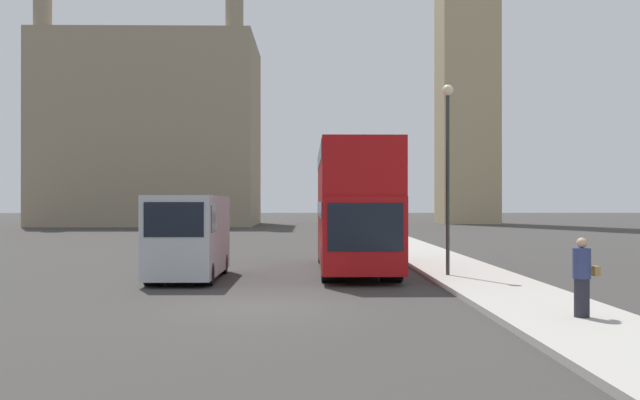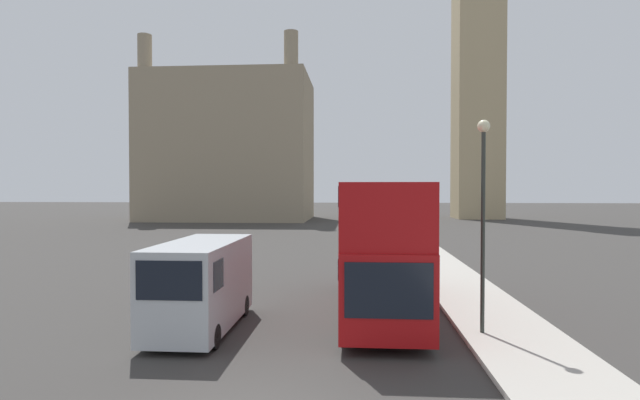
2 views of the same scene
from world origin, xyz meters
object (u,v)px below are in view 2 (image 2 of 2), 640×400
(white_van, at_px, (200,284))
(street_lamp, at_px, (483,195))
(clock_tower, at_px, (478,4))
(red_double_decker_bus, at_px, (379,241))

(white_van, distance_m, street_lamp, 8.82)
(clock_tower, relative_size, red_double_decker_bus, 6.11)
(clock_tower, height_order, street_lamp, clock_tower)
(street_lamp, bearing_deg, clock_tower, 76.86)
(red_double_decker_bus, xyz_separation_m, street_lamp, (2.85, -2.82, 1.66))
(white_van, bearing_deg, street_lamp, -0.62)
(red_double_decker_bus, height_order, white_van, red_double_decker_bus)
(clock_tower, xyz_separation_m, street_lamp, (-14.12, -60.48, -27.28))
(red_double_decker_bus, bearing_deg, clock_tower, 73.60)
(red_double_decker_bus, xyz_separation_m, white_van, (-5.54, -2.73, -1.06))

